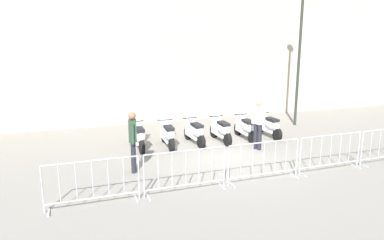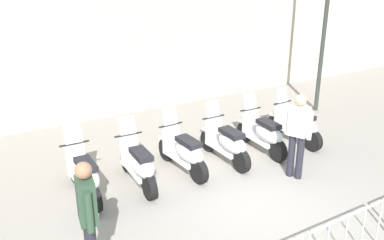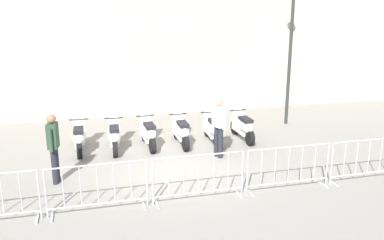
% 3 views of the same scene
% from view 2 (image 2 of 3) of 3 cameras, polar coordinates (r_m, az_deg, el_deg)
% --- Properties ---
extents(ground_plane, '(120.00, 120.00, 0.00)m').
position_cam_2_polar(ground_plane, '(7.58, 9.08, -11.43)').
color(ground_plane, gray).
extents(motorcycle_0, '(0.56, 1.72, 1.24)m').
position_cam_2_polar(motorcycle_0, '(7.72, -14.72, -7.40)').
color(motorcycle_0, black).
rests_on(motorcycle_0, ground).
extents(motorcycle_1, '(0.56, 1.72, 1.24)m').
position_cam_2_polar(motorcycle_1, '(7.92, -7.44, -6.12)').
color(motorcycle_1, black).
rests_on(motorcycle_1, ground).
extents(motorcycle_2, '(0.57, 1.73, 1.24)m').
position_cam_2_polar(motorcycle_2, '(8.37, -1.12, -4.44)').
color(motorcycle_2, black).
rests_on(motorcycle_2, ground).
extents(motorcycle_3, '(0.56, 1.72, 1.24)m').
position_cam_2_polar(motorcycle_3, '(8.82, 4.80, -3.15)').
color(motorcycle_3, black).
rests_on(motorcycle_3, ground).
extents(motorcycle_4, '(0.56, 1.72, 1.24)m').
position_cam_2_polar(motorcycle_4, '(9.41, 9.84, -1.85)').
color(motorcycle_4, black).
rests_on(motorcycle_4, ground).
extents(motorcycle_5, '(0.56, 1.73, 1.24)m').
position_cam_2_polar(motorcycle_5, '(10.08, 14.28, -0.69)').
color(motorcycle_5, black).
rests_on(motorcycle_5, ground).
extents(officer_near_row_end, '(0.26, 0.55, 1.73)m').
position_cam_2_polar(officer_near_row_end, '(5.57, -14.27, -12.67)').
color(officer_near_row_end, '#23232D').
rests_on(officer_near_row_end, ground).
extents(officer_mid_plaza, '(0.35, 0.51, 1.73)m').
position_cam_2_polar(officer_mid_plaza, '(8.23, 14.48, -1.57)').
color(officer_mid_plaza, '#23232D').
rests_on(officer_mid_plaza, ground).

